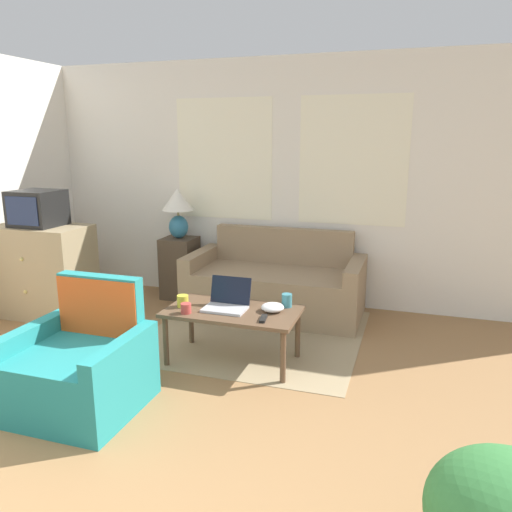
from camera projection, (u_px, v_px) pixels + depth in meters
The scene contains 15 objects.
wall_back at pixel (293, 183), 5.33m from camera, with size 6.62×0.06×2.60m.
rug at pixel (255, 334), 4.63m from camera, with size 1.92×1.84×0.01m.
couch at pixel (276, 287), 5.18m from camera, with size 1.77×0.84×0.84m.
armchair at pixel (81, 369), 3.37m from camera, with size 0.83×0.75×0.85m.
tv_dresser at pixel (44, 271), 5.06m from camera, with size 0.94×0.57×0.93m.
television at pixel (37, 208), 4.91m from camera, with size 0.44×0.42×0.35m.
side_table at pixel (180, 268), 5.65m from camera, with size 0.36×0.36×0.69m.
table_lamp at pixel (178, 207), 5.49m from camera, with size 0.35×0.35×0.55m.
coffee_table at pixel (233, 315), 4.00m from camera, with size 1.06×0.57×0.44m.
laptop at pixel (227, 302), 4.01m from camera, with size 0.34×0.29×0.24m.
cup_navy at pixel (183, 301), 4.04m from camera, with size 0.09×0.09×0.10m.
cup_yellow at pixel (287, 300), 4.04m from camera, with size 0.08×0.08×0.11m.
cup_white at pixel (186, 308), 3.90m from camera, with size 0.08×0.08×0.08m.
snack_bowl at pixel (273, 307), 3.94m from camera, with size 0.18×0.18×0.07m.
tv_remote at pixel (263, 319), 3.76m from camera, with size 0.06×0.15×0.02m.
Camera 1 is at (1.26, -1.29, 1.78)m, focal length 35.00 mm.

